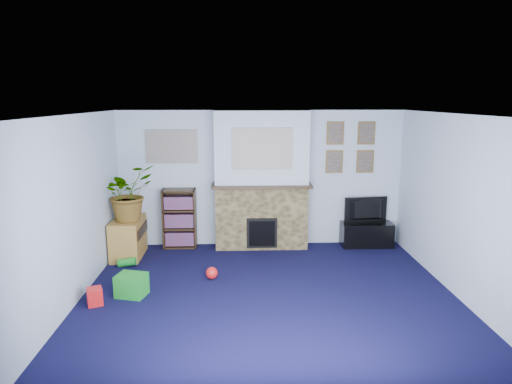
{
  "coord_description": "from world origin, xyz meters",
  "views": [
    {
      "loc": [
        -0.4,
        -5.71,
        2.59
      ],
      "look_at": [
        -0.14,
        0.93,
        1.23
      ],
      "focal_mm": 32.0,
      "sensor_mm": 36.0,
      "label": 1
    }
  ],
  "objects_px": {
    "tv_stand": "(366,234)",
    "sideboard": "(128,236)",
    "bookshelf": "(180,220)",
    "television": "(367,210)"
  },
  "relations": [
    {
      "from": "tv_stand",
      "to": "sideboard",
      "type": "xyz_separation_m",
      "value": [
        -4.12,
        -0.39,
        0.12
      ]
    },
    {
      "from": "bookshelf",
      "to": "tv_stand",
      "type": "bearing_deg",
      "value": -1.32
    },
    {
      "from": "television",
      "to": "tv_stand",
      "type": "bearing_deg",
      "value": 82.94
    },
    {
      "from": "tv_stand",
      "to": "television",
      "type": "bearing_deg",
      "value": 90.0
    },
    {
      "from": "sideboard",
      "to": "tv_stand",
      "type": "bearing_deg",
      "value": 5.38
    },
    {
      "from": "television",
      "to": "sideboard",
      "type": "xyz_separation_m",
      "value": [
        -4.12,
        -0.41,
        -0.3
      ]
    },
    {
      "from": "bookshelf",
      "to": "sideboard",
      "type": "relative_size",
      "value": 1.27
    },
    {
      "from": "television",
      "to": "sideboard",
      "type": "height_order",
      "value": "television"
    },
    {
      "from": "tv_stand",
      "to": "sideboard",
      "type": "distance_m",
      "value": 4.14
    },
    {
      "from": "tv_stand",
      "to": "bookshelf",
      "type": "xyz_separation_m",
      "value": [
        -3.32,
        0.08,
        0.28
      ]
    }
  ]
}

